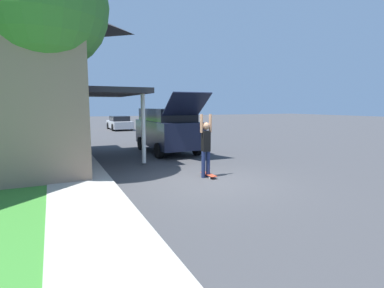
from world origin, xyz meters
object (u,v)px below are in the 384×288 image
(car_down_street, at_px, (119,123))
(skateboard, at_px, (209,174))
(lawn_tree_near, at_px, (43,6))
(skateboarder, at_px, (206,145))
(suv_parked, at_px, (167,129))

(car_down_street, relative_size, skateboard, 5.35)
(lawn_tree_near, distance_m, skateboarder, 6.46)
(car_down_street, bearing_deg, skateboard, -93.82)
(skateboard, bearing_deg, skateboarder, -176.31)
(suv_parked, bearing_deg, lawn_tree_near, -145.34)
(lawn_tree_near, bearing_deg, skateboarder, -22.83)
(lawn_tree_near, relative_size, car_down_street, 1.66)
(suv_parked, bearing_deg, skateboard, -96.40)
(lawn_tree_near, relative_size, skateboard, 8.91)
(car_down_street, height_order, skateboarder, skateboarder)
(suv_parked, xyz_separation_m, skateboard, (-0.62, -5.53, -1.11))
(suv_parked, distance_m, skateboarder, 5.59)
(lawn_tree_near, bearing_deg, skateboard, -22.26)
(skateboarder, height_order, skateboard, skateboarder)
(lawn_tree_near, height_order, skateboarder, lawn_tree_near)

